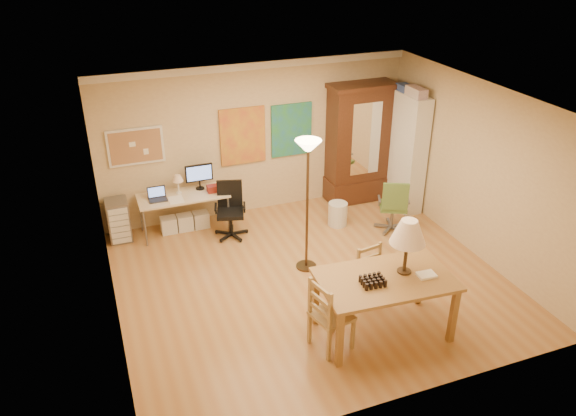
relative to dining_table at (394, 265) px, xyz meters
name	(u,v)px	position (x,y,z in m)	size (l,w,h in m)	color
floor	(310,279)	(-0.50, 1.40, -0.99)	(5.50, 5.50, 0.00)	#AA703C
crown_molding	(255,65)	(-0.50, 3.86, 1.65)	(5.50, 0.08, 0.12)	white
corkboard	(136,146)	(-2.55, 3.87, 0.51)	(0.90, 0.04, 0.62)	tan
art_panel_left	(243,136)	(-0.75, 3.87, 0.46)	(0.80, 0.04, 1.00)	gold
art_panel_right	(292,130)	(0.15, 3.87, 0.46)	(0.75, 0.04, 0.95)	teal
dining_table	(394,265)	(0.00, 0.00, 0.00)	(1.73, 1.11, 1.56)	brown
ladder_chair_back	(361,271)	(0.00, 0.79, -0.57)	(0.48, 0.46, 0.90)	#A5864B
ladder_chair_left	(329,317)	(-0.86, -0.03, -0.53)	(0.53, 0.54, 0.98)	#A5864B
torchiere_lamp	(308,168)	(-0.43, 1.74, 0.67)	(0.38, 0.38, 2.07)	#442F1B
computer_desk	(185,208)	(-1.90, 3.56, -0.58)	(1.49, 0.65, 1.12)	beige
office_chair_black	(231,222)	(-1.24, 3.10, -0.74)	(0.58, 0.58, 0.94)	black
office_chair_green	(392,217)	(1.38, 2.30, -0.73)	(0.59, 0.59, 0.96)	slate
drawer_cart	(119,220)	(-3.00, 3.63, -0.64)	(0.35, 0.43, 0.71)	slate
armoire	(358,151)	(1.38, 3.64, -0.02)	(1.21, 0.57, 2.22)	#361B0E
bookshelf	(407,153)	(2.04, 3.06, 0.07)	(0.32, 0.85, 2.12)	white
wastebin	(338,214)	(0.60, 2.80, -0.78)	(0.33, 0.33, 0.42)	silver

